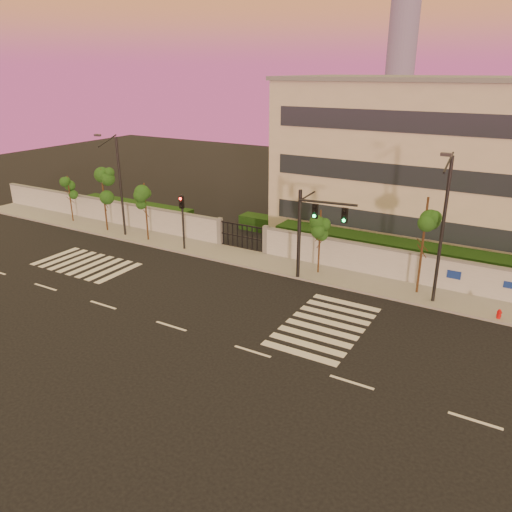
# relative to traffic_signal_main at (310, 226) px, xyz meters

# --- Properties ---
(ground) EXTENTS (120.00, 120.00, 0.00)m
(ground) POSITION_rel_traffic_signal_main_xyz_m (-3.72, -9.13, -3.71)
(ground) COLOR black
(ground) RESTS_ON ground
(sidewalk) EXTENTS (60.00, 3.00, 0.15)m
(sidewalk) POSITION_rel_traffic_signal_main_xyz_m (-3.72, 1.37, -3.63)
(sidewalk) COLOR gray
(sidewalk) RESTS_ON ground
(perimeter_wall) EXTENTS (60.00, 0.36, 2.20)m
(perimeter_wall) POSITION_rel_traffic_signal_main_xyz_m (-3.62, 2.87, -2.64)
(perimeter_wall) COLOR #A9ABB0
(perimeter_wall) RESTS_ON ground
(hedge_row) EXTENTS (41.00, 4.25, 1.80)m
(hedge_row) POSITION_rel_traffic_signal_main_xyz_m (-2.55, 5.61, -2.89)
(hedge_row) COLOR #163610
(hedge_row) RESTS_ON ground
(institutional_building) EXTENTS (24.40, 12.40, 12.25)m
(institutional_building) POSITION_rel_traffic_signal_main_xyz_m (5.28, 12.86, 2.45)
(institutional_building) COLOR beige
(institutional_building) RESTS_ON ground
(road_markings) EXTENTS (57.00, 7.62, 0.02)m
(road_markings) POSITION_rel_traffic_signal_main_xyz_m (-5.30, -5.37, -3.70)
(road_markings) COLOR silver
(road_markings) RESTS_ON ground
(street_tree_a) EXTENTS (1.35, 1.07, 4.13)m
(street_tree_a) POSITION_rel_traffic_signal_main_xyz_m (-23.43, 1.44, -0.66)
(street_tree_a) COLOR #382314
(street_tree_a) RESTS_ON ground
(street_tree_b) EXTENTS (1.63, 1.29, 5.25)m
(street_tree_b) POSITION_rel_traffic_signal_main_xyz_m (-18.80, 1.04, 0.16)
(street_tree_b) COLOR #382314
(street_tree_b) RESTS_ON ground
(street_tree_c) EXTENTS (1.59, 1.26, 4.64)m
(street_tree_c) POSITION_rel_traffic_signal_main_xyz_m (-14.17, 0.87, -0.29)
(street_tree_c) COLOR #382314
(street_tree_c) RESTS_ON ground
(street_tree_d) EXTENTS (1.40, 1.11, 4.40)m
(street_tree_d) POSITION_rel_traffic_signal_main_xyz_m (0.12, 1.37, -0.47)
(street_tree_d) COLOR #382314
(street_tree_d) RESTS_ON ground
(street_tree_e) EXTENTS (1.64, 1.31, 6.00)m
(street_tree_e) POSITION_rel_traffic_signal_main_xyz_m (6.52, 1.48, 0.70)
(street_tree_e) COLOR #382314
(street_tree_e) RESTS_ON ground
(traffic_signal_main) EXTENTS (3.70, 0.63, 5.86)m
(traffic_signal_main) POSITION_rel_traffic_signal_main_xyz_m (0.00, 0.00, 0.00)
(traffic_signal_main) COLOR black
(traffic_signal_main) RESTS_ON ground
(traffic_signal_secondary) EXTENTS (0.33, 0.33, 4.29)m
(traffic_signal_secondary) POSITION_rel_traffic_signal_main_xyz_m (-10.41, 0.57, -0.98)
(traffic_signal_secondary) COLOR black
(traffic_signal_secondary) RESTS_ON ground
(streetlight_west) EXTENTS (0.50, 2.00, 8.31)m
(streetlight_west) POSITION_rel_traffic_signal_main_xyz_m (-16.66, 0.69, 0.78)
(streetlight_west) COLOR black
(streetlight_west) RESTS_ON ground
(streetlight_east) EXTENTS (0.53, 2.14, 8.90)m
(streetlight_east) POSITION_rel_traffic_signal_main_xyz_m (7.59, 0.54, 1.11)
(streetlight_east) COLOR black
(streetlight_east) RESTS_ON ground
(fire_hydrant) EXTENTS (0.27, 0.26, 0.69)m
(fire_hydrant) POSITION_rel_traffic_signal_main_xyz_m (11.12, 0.25, -3.36)
(fire_hydrant) COLOR red
(fire_hydrant) RESTS_ON ground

